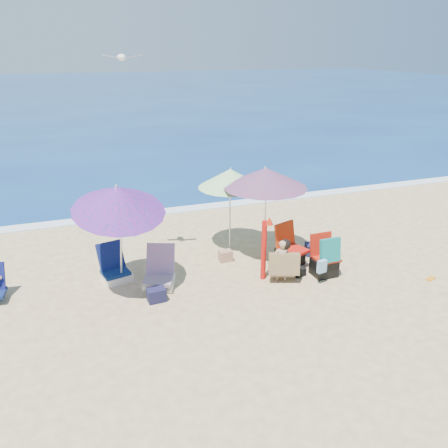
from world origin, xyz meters
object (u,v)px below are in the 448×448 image
object	(u,v)px
chair_rainbow	(159,276)
umbrella_turquoise	(266,178)
furled_umbrella	(265,245)
chair_navy	(115,271)
camp_chair_left	(290,252)
umbrella_striped	(230,178)
umbrella_blue	(119,199)
camp_chair_right	(325,261)
seagull	(122,57)
person_center	(283,262)

from	to	relation	value
chair_rainbow	umbrella_turquoise	bearing A→B (deg)	13.44
furled_umbrella	chair_navy	distance (m)	3.14
umbrella_turquoise	camp_chair_left	size ratio (longest dim) A/B	2.23
umbrella_striped	chair_rainbow	xyz separation A→B (m)	(-1.98, -1.27, -1.52)
umbrella_blue	furled_umbrella	size ratio (longest dim) A/B	1.66
umbrella_blue	umbrella_turquoise	bearing A→B (deg)	11.37
chair_navy	camp_chair_left	size ratio (longest dim) A/B	0.81
umbrella_blue	camp_chair_right	world-z (taller)	umbrella_blue
camp_chair_left	seagull	xyz separation A→B (m)	(-3.20, 1.00, 4.05)
umbrella_turquoise	furled_umbrella	distance (m)	1.58
umbrella_blue	furled_umbrella	world-z (taller)	umbrella_blue
furled_umbrella	seagull	world-z (taller)	seagull
camp_chair_right	chair_navy	bearing A→B (deg)	162.95
chair_rainbow	person_center	xyz separation A→B (m)	(2.42, -0.63, 0.23)
umbrella_turquoise	chair_rainbow	world-z (taller)	umbrella_turquoise
camp_chair_left	chair_rainbow	bearing A→B (deg)	-179.88
umbrella_turquoise	person_center	xyz separation A→B (m)	(-0.13, -1.24, -1.43)
umbrella_striped	camp_chair_right	size ratio (longest dim) A/B	2.16
umbrella_striped	chair_rainbow	distance (m)	2.80
furled_umbrella	seagull	xyz separation A→B (m)	(-2.38, 1.45, 3.55)
furled_umbrella	camp_chair_right	world-z (taller)	furled_umbrella
umbrella_turquoise	camp_chair_left	xyz separation A→B (m)	(0.37, -0.60, -1.58)
chair_rainbow	seagull	xyz separation A→B (m)	(-0.28, 1.01, 4.12)
camp_chair_left	person_center	xyz separation A→B (m)	(-0.50, -0.64, 0.16)
chair_navy	camp_chair_left	distance (m)	3.77
furled_umbrella	camp_chair_left	xyz separation A→B (m)	(0.82, 0.44, -0.50)
camp_chair_left	seagull	distance (m)	5.26
seagull	umbrella_turquoise	bearing A→B (deg)	-8.03
camp_chair_right	person_center	xyz separation A→B (m)	(-0.94, 0.08, 0.11)
camp_chair_right	person_center	distance (m)	0.95
person_center	camp_chair_right	bearing A→B (deg)	-4.76
furled_umbrella	chair_navy	xyz separation A→B (m)	(-2.91, 1.01, -0.58)
camp_chair_left	seagull	bearing A→B (deg)	162.58
camp_chair_left	umbrella_blue	bearing A→B (deg)	-179.32
umbrella_blue	umbrella_striped	bearing A→B (deg)	26.36
umbrella_blue	chair_navy	bearing A→B (deg)	103.54
umbrella_striped	umbrella_blue	bearing A→B (deg)	-153.64
furled_umbrella	umbrella_turquoise	bearing A→B (deg)	66.71
umbrella_striped	seagull	distance (m)	3.46
furled_umbrella	chair_rainbow	distance (m)	2.22
chair_navy	umbrella_turquoise	bearing A→B (deg)	0.71
person_center	chair_rainbow	bearing A→B (deg)	165.35
chair_navy	camp_chair_right	size ratio (longest dim) A/B	0.84
chair_navy	person_center	xyz separation A→B (m)	(3.23, -1.20, 0.24)
chair_navy	seagull	xyz separation A→B (m)	(0.53, 0.44, 4.14)
camp_chair_right	seagull	xyz separation A→B (m)	(-3.65, 1.72, 4.00)
umbrella_striped	chair_navy	world-z (taller)	umbrella_striped
umbrella_blue	seagull	distance (m)	2.65
camp_chair_right	furled_umbrella	bearing A→B (deg)	167.78
umbrella_turquoise	furled_umbrella	bearing A→B (deg)	-113.29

